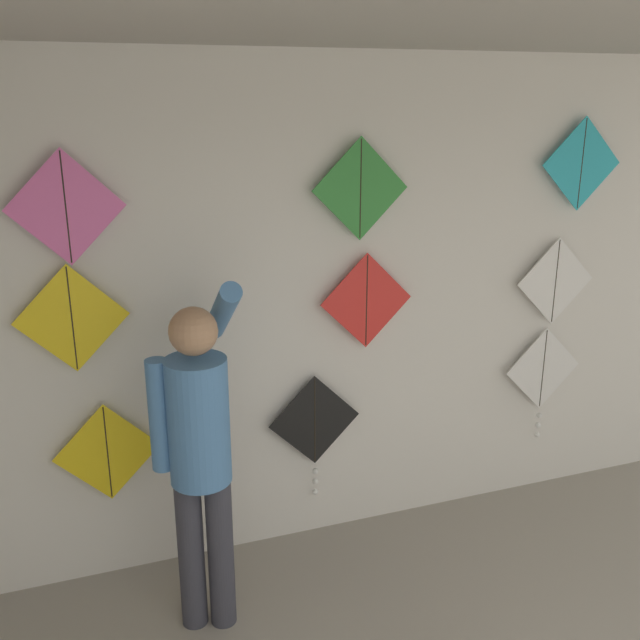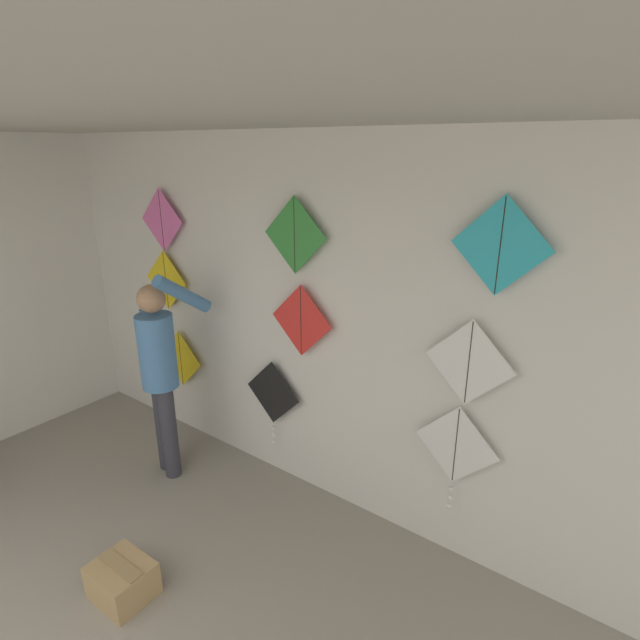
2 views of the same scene
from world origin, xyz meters
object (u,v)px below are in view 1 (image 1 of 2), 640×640
object	(u,v)px
shopkeeper	(199,443)
kite_4	(366,301)
kite_6	(66,208)
kite_7	(360,189)
kite_5	(555,281)
kite_1	(315,427)
kite_2	(542,374)
kite_0	(108,452)
kite_8	(582,164)
kite_3	(72,319)

from	to	relation	value
shopkeeper	kite_4	xyz separation A→B (m)	(1.07, 0.51, 0.45)
kite_6	kite_7	bearing A→B (deg)	0.00
kite_5	kite_6	distance (m)	2.89
shopkeeper	kite_5	distance (m)	2.44
kite_1	kite_5	bearing A→B (deg)	0.04
kite_1	kite_2	xyz separation A→B (m)	(1.56, 0.00, 0.11)
kite_4	kite_5	world-z (taller)	same
kite_0	kite_5	distance (m)	2.83
kite_1	kite_6	world-z (taller)	kite_6
kite_7	kite_8	world-z (taller)	kite_8
kite_3	kite_7	world-z (taller)	kite_7
shopkeeper	kite_4	bearing A→B (deg)	42.26
kite_8	kite_6	bearing A→B (deg)	180.00
kite_3	kite_8	xyz separation A→B (m)	(2.95, 0.00, 0.65)
kite_4	kite_8	size ratio (longest dim) A/B	1.00
shopkeeper	kite_7	bearing A→B (deg)	43.32
kite_6	kite_8	bearing A→B (deg)	0.00
kite_3	kite_1	bearing A→B (deg)	-0.05
kite_7	kite_4	bearing A→B (deg)	0.00
shopkeeper	kite_4	world-z (taller)	shopkeeper
kite_4	kite_6	distance (m)	1.66
kite_0	kite_3	xyz separation A→B (m)	(-0.10, 0.00, 0.75)
kite_1	kite_5	xyz separation A→B (m)	(1.59, 0.00, 0.73)
kite_0	kite_4	size ratio (longest dim) A/B	1.00
kite_4	kite_6	xyz separation A→B (m)	(-1.54, 0.00, 0.61)
kite_1	kite_7	bearing A→B (deg)	0.22
kite_3	kite_4	size ratio (longest dim) A/B	1.00
kite_7	shopkeeper	bearing A→B (deg)	-153.43
kite_2	kite_4	world-z (taller)	kite_4
kite_5	kite_6	xyz separation A→B (m)	(-2.82, 0.00, 0.61)
kite_4	kite_6	size ratio (longest dim) A/B	1.00
kite_7	kite_6	bearing A→B (deg)	180.00
kite_0	kite_8	bearing A→B (deg)	0.00
kite_3	kite_4	xyz separation A→B (m)	(1.57, 0.00, -0.06)
kite_6	kite_0	bearing A→B (deg)	0.00
kite_5	kite_6	bearing A→B (deg)	180.00
kite_3	kite_7	size ratio (longest dim) A/B	1.00
kite_1	kite_0	bearing A→B (deg)	179.95
kite_0	kite_7	size ratio (longest dim) A/B	1.00
kite_0	kite_5	world-z (taller)	kite_5
kite_3	kite_6	world-z (taller)	kite_6
kite_3	kite_7	distance (m)	1.62
kite_2	kite_3	size ratio (longest dim) A/B	1.38
kite_0	kite_2	xyz separation A→B (m)	(2.72, -0.00, 0.07)
kite_0	kite_3	distance (m)	0.76
kite_2	kite_7	distance (m)	1.80
kite_4	kite_2	bearing A→B (deg)	-0.05
kite_2	kite_4	xyz separation A→B (m)	(-1.25, 0.00, 0.62)
kite_0	kite_2	world-z (taller)	kite_2
kite_0	kite_4	distance (m)	1.62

